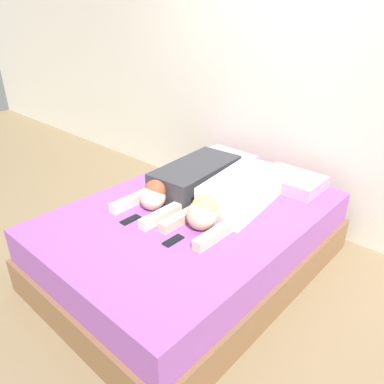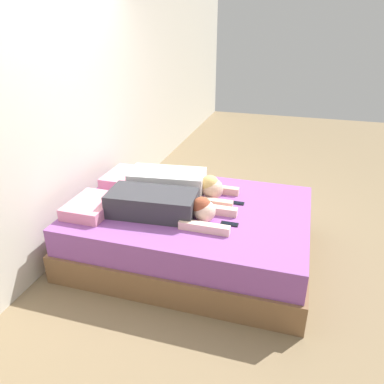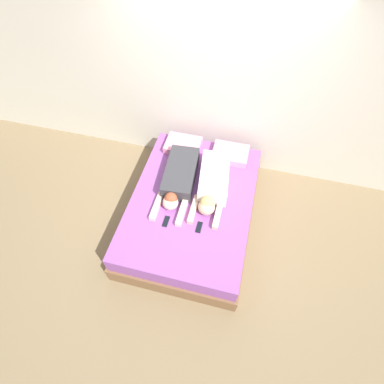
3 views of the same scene
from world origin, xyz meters
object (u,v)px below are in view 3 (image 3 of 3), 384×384
pillow_head_right (230,154)px  cell_phone_left (166,221)px  person_left (179,179)px  person_right (212,184)px  pillow_head_left (183,145)px  cell_phone_right (199,227)px  bed (192,210)px

pillow_head_right → cell_phone_left: (-0.57, -1.25, -0.05)m
person_left → person_right: 0.44m
pillow_head_left → cell_phone_left: bearing=-84.5°
pillow_head_right → person_right: 0.65m
pillow_head_left → person_right: size_ratio=0.46×
pillow_head_left → pillow_head_right: 0.69m
cell_phone_left → cell_phone_right: 0.41m
pillow_head_left → person_left: 0.66m
pillow_head_left → pillow_head_right: (0.69, 0.00, 0.00)m
pillow_head_left → person_right: person_right is taller
bed → person_left: person_left is taller
pillow_head_left → cell_phone_right: pillow_head_left is taller
bed → person_right: (0.22, 0.21, 0.38)m
cell_phone_right → person_left: bearing=125.3°
pillow_head_right → person_right: size_ratio=0.46×
person_left → cell_phone_left: size_ratio=7.58×
pillow_head_left → person_right: bearing=-48.6°
pillow_head_right → cell_phone_right: (-0.16, -1.23, -0.05)m
person_right → bed: bearing=-135.4°
person_right → cell_phone_right: (-0.03, -0.59, -0.11)m
pillow_head_right → person_left: bearing=-131.4°
pillow_head_right → person_left: 0.86m
cell_phone_left → pillow_head_right: bearing=65.5°
pillow_head_right → person_right: bearing=-101.4°
bed → person_left: (-0.23, 0.20, 0.37)m
person_right → cell_phone_right: bearing=-93.2°
bed → person_left: size_ratio=1.92×
pillow_head_right → cell_phone_right: bearing=-97.5°
pillow_head_left → person_right: (0.56, -0.63, 0.06)m
person_left → pillow_head_right: bearing=48.6°
pillow_head_left → bed: bearing=-67.9°
cell_phone_left → pillow_head_left: bearing=95.5°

